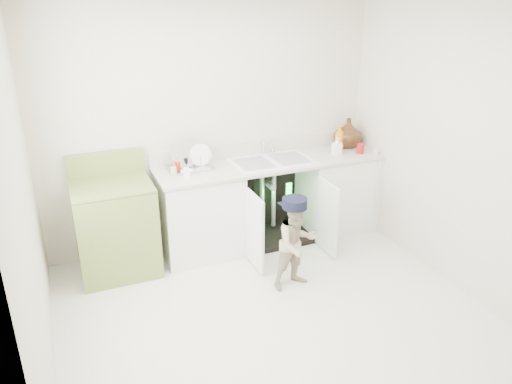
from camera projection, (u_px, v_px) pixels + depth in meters
ground at (270, 309)px, 4.32m from camera, size 3.50×3.50×0.00m
room_shell at (272, 174)px, 3.84m from camera, size 6.00×5.50×1.26m
counter_run at (274, 198)px, 5.37m from camera, size 2.44×1.02×1.23m
avocado_stove at (116, 227)px, 4.76m from camera, size 0.73×0.65×1.13m
repair_worker at (297, 242)px, 4.51m from camera, size 0.47×0.79×0.88m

